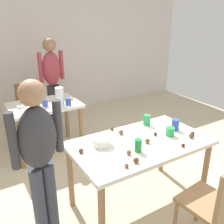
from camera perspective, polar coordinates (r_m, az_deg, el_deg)
The scene contains 34 objects.
ground_plane at distance 2.96m, azimuth 8.27°, elevation -18.97°, with size 6.40×6.40×0.00m, color beige.
wall_back at distance 5.16m, azimuth -14.54°, elevation 13.92°, with size 6.40×0.10×2.60m, color silver.
dining_table_near at distance 2.50m, azimuth 6.51°, elevation -8.67°, with size 1.37×0.78×0.75m.
dining_table_far at distance 3.64m, azimuth -15.34°, elevation -0.00°, with size 0.97×0.69×0.75m.
chair_near_table at distance 2.29m, azimuth 23.08°, elevation -18.54°, with size 0.44×0.44×0.87m.
chair_far_table at distance 4.31m, azimuth -18.78°, elevation 1.09°, with size 0.48×0.48×0.87m.
person_girl_near at distance 2.07m, azimuth -16.57°, elevation -8.97°, with size 0.45×0.26×1.48m.
person_adult_far at distance 4.31m, azimuth -13.75°, elevation 8.04°, with size 0.46×0.24×1.59m.
mixing_bowl at distance 2.36m, azimuth -2.39°, elevation -6.77°, with size 0.19×0.19×0.08m, color white.
soda_can at distance 2.25m, azimuth 6.11°, elevation -7.73°, with size 0.07×0.07×0.12m, color #198438.
fork_near at distance 2.90m, azimuth 11.77°, elevation -2.51°, with size 0.17×0.02×0.01m, color silver.
cup_near_0 at distance 2.60m, azimuth 13.35°, elevation -4.43°, with size 0.09×0.09×0.09m, color green.
cup_near_1 at distance 2.74m, azimuth 14.49°, elevation -2.86°, with size 0.08×0.08×0.12m, color #3351B2.
cup_near_2 at distance 2.80m, azimuth 8.09°, elevation -1.84°, with size 0.08×0.08×0.12m, color green.
cake_ball_0 at distance 2.57m, azimuth 2.12°, elevation -4.68°, with size 0.05×0.05×0.05m, color brown.
cake_ball_1 at distance 2.42m, azimuth 16.20°, elevation -7.45°, with size 0.04×0.04×0.04m, color #3D2319.
cake_ball_2 at distance 2.67m, azimuth 18.20°, elevation -4.81°, with size 0.04×0.04×0.04m, color #3D2319.
cake_ball_3 at distance 2.25m, azimuth -7.21°, elevation -8.93°, with size 0.04×0.04×0.04m, color brown.
cake_ball_4 at distance 2.42m, azimuth 8.23°, elevation -6.62°, with size 0.05×0.05×0.05m, color brown.
cake_ball_5 at distance 2.62m, azimuth 17.97°, elevation -5.26°, with size 0.05×0.05×0.05m, color brown.
cake_ball_6 at distance 2.04m, azimuth 3.41°, elevation -12.32°, with size 0.04×0.04×0.04m, color brown.
cake_ball_7 at distance 2.11m, azimuth 5.62°, elevation -11.08°, with size 0.05×0.05×0.05m, color brown.
cake_ball_8 at distance 2.21m, azimuth 3.93°, elevation -9.35°, with size 0.05×0.05×0.05m, color brown.
cake_ball_9 at distance 2.58m, azimuth 10.05°, elevation -5.04°, with size 0.04×0.04×0.04m, color #3D2319.
cake_ball_10 at distance 2.66m, azimuth 0.01°, elevation -3.88°, with size 0.04×0.04×0.04m, color brown.
pitcher_far at distance 3.45m, azimuth -12.09°, elevation 3.56°, with size 0.12×0.12×0.25m, color white.
cup_far_0 at distance 3.74m, azimuth -17.98°, elevation 3.07°, with size 0.08×0.08×0.10m, color red.
cup_far_1 at distance 3.47m, azimuth -10.15°, elevation 2.44°, with size 0.08×0.08×0.10m, color #3351B2.
cup_far_2 at distance 3.48m, azimuth -15.32°, elevation 2.03°, with size 0.08×0.08×0.10m, color #3351B2.
donut_far_0 at distance 3.54m, azimuth -20.55°, elevation 1.16°, with size 0.10×0.10×0.03m, color white.
donut_far_1 at distance 3.52m, azimuth -17.21°, elevation 1.53°, with size 0.12×0.12×0.03m, color white.
donut_far_2 at distance 3.74m, azimuth -19.71°, elevation 2.32°, with size 0.10×0.10×0.03m, color pink.
donut_far_3 at distance 3.68m, azimuth -10.02°, elevation 3.02°, with size 0.12×0.12×0.04m, color gold.
donut_far_4 at distance 3.36m, azimuth -16.26°, elevation 0.67°, with size 0.11×0.11×0.03m, color pink.
Camera 1 is at (-1.50, -1.70, 1.90)m, focal length 39.33 mm.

